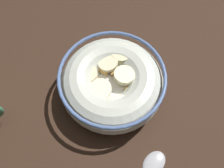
# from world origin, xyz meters

# --- Properties ---
(ground_plane) EXTENTS (1.08, 1.08, 0.02)m
(ground_plane) POSITION_xyz_m (0.00, 0.00, -0.01)
(ground_plane) COLOR #332116
(cereal_bowl) EXTENTS (0.17, 0.17, 0.06)m
(cereal_bowl) POSITION_xyz_m (0.00, 0.00, 0.03)
(cereal_bowl) COLOR beige
(cereal_bowl) RESTS_ON ground_plane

